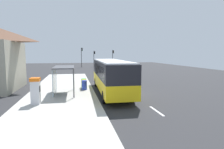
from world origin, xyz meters
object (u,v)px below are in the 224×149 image
at_px(traffic_light_median, 94,56).
at_px(bus_shelter, 61,73).
at_px(ticket_machine, 36,91).
at_px(recycling_bin_yellow, 84,84).
at_px(traffic_light_far_side, 82,54).
at_px(sedan_near, 102,65).
at_px(bus, 111,75).
at_px(traffic_light_near_side, 113,56).
at_px(white_van, 110,65).
at_px(recycling_bin_green, 84,83).
at_px(recycling_bin_blue, 84,85).

relative_size(traffic_light_median, bus_shelter, 1.13).
height_order(ticket_machine, recycling_bin_yellow, ticket_machine).
height_order(recycling_bin_yellow, traffic_light_far_side, traffic_light_far_side).
height_order(traffic_light_far_side, traffic_light_median, traffic_light_far_side).
bearing_deg(sedan_near, traffic_light_far_side, 158.72).
distance_m(sedan_near, bus_shelter, 34.37).
relative_size(bus, traffic_light_near_side, 2.33).
bearing_deg(bus, ticket_machine, -151.25).
xyz_separation_m(white_van, traffic_light_near_side, (3.30, 13.64, 1.83)).
xyz_separation_m(recycling_bin_yellow, traffic_light_near_side, (9.70, 32.35, 2.52)).
relative_size(white_van, traffic_light_far_side, 0.96).
height_order(recycling_bin_yellow, recycling_bin_green, same).
bearing_deg(bus_shelter, ticket_machine, -115.14).
bearing_deg(recycling_bin_blue, white_van, 71.75).
bearing_deg(recycling_bin_yellow, traffic_light_far_side, 88.11).
distance_m(ticket_machine, recycling_bin_green, 7.35).
height_order(recycling_bin_blue, recycling_bin_green, same).
bearing_deg(recycling_bin_blue, sedan_near, 78.43).
bearing_deg(bus_shelter, traffic_light_near_side, 70.96).
height_order(traffic_light_near_side, bus_shelter, traffic_light_near_side).
xyz_separation_m(recycling_bin_blue, traffic_light_near_side, (9.70, 33.05, 2.52)).
relative_size(white_van, traffic_light_median, 1.15).
relative_size(bus, bus_shelter, 2.77).
distance_m(recycling_bin_green, bus_shelter, 3.91).
height_order(bus, white_van, bus).
bearing_deg(recycling_bin_green, sedan_near, 77.92).
distance_m(recycling_bin_yellow, traffic_light_far_side, 33.29).
bearing_deg(white_van, bus_shelter, -112.41).
xyz_separation_m(white_van, recycling_bin_green, (-6.40, -18.01, -0.69)).
bearing_deg(recycling_bin_blue, recycling_bin_green, 90.00).
relative_size(ticket_machine, bus_shelter, 0.48).
distance_m(sedan_near, recycling_bin_yellow, 31.72).
relative_size(bus, ticket_machine, 5.71).
bearing_deg(traffic_light_near_side, recycling_bin_green, -107.04).
bearing_deg(traffic_light_far_side, bus_shelter, -95.35).
relative_size(bus, traffic_light_median, 2.44).
xyz_separation_m(bus, traffic_light_median, (2.12, 36.06, 1.19)).
xyz_separation_m(sedan_near, traffic_light_median, (-1.89, 2.90, 2.24)).
distance_m(white_van, bus_shelter, 22.61).
distance_m(recycling_bin_blue, traffic_light_far_side, 33.99).
relative_size(traffic_light_near_side, traffic_light_far_side, 0.88).
xyz_separation_m(bus, traffic_light_far_side, (-1.39, 35.26, 1.73)).
distance_m(ticket_machine, traffic_light_near_side, 40.30).
xyz_separation_m(white_van, sedan_near, (0.10, 12.34, -0.55)).
bearing_deg(ticket_machine, traffic_light_median, 77.99).
xyz_separation_m(traffic_light_near_side, bus_shelter, (-11.92, -34.53, -1.07)).
bearing_deg(sedan_near, recycling_bin_yellow, -101.82).
bearing_deg(recycling_bin_green, recycling_bin_blue, -90.00).
distance_m(traffic_light_far_side, traffic_light_median, 3.64).
bearing_deg(traffic_light_near_side, sedan_near, -157.86).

